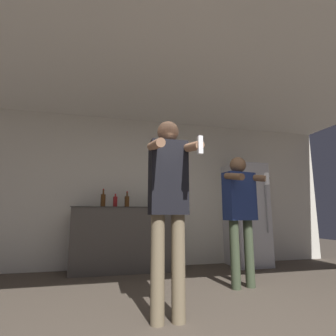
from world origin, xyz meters
name	(u,v)px	position (x,y,z in m)	size (l,w,h in m)	color
wall_back	(147,191)	(0.00, 3.13, 1.27)	(7.00, 0.06, 2.55)	beige
ceiling_slab	(169,78)	(0.00, 1.55, 2.57)	(7.00, 3.62, 0.05)	silver
refrigerator	(246,214)	(1.71, 2.79, 0.87)	(0.61, 0.66, 1.74)	silver
counter	(123,239)	(-0.42, 2.84, 0.49)	(1.58, 0.55, 0.98)	#47423D
bottle_dark_rum	(115,201)	(-0.56, 2.81, 1.07)	(0.07, 0.07, 0.23)	maroon
bottle_tall_gin	(127,201)	(-0.38, 2.81, 1.07)	(0.07, 0.07, 0.25)	#563314
bottle_clear_vodka	(103,200)	(-0.75, 2.81, 1.08)	(0.07, 0.07, 0.28)	#563314
bottle_red_label	(158,199)	(0.13, 2.81, 1.11)	(0.09, 0.09, 0.33)	#194723
person_woman_foreground	(168,198)	(-0.21, 0.77, 1.00)	(0.38, 0.52, 1.69)	#75664C
person_man_side	(240,206)	(0.91, 1.55, 0.96)	(0.49, 0.47, 1.59)	#38422D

